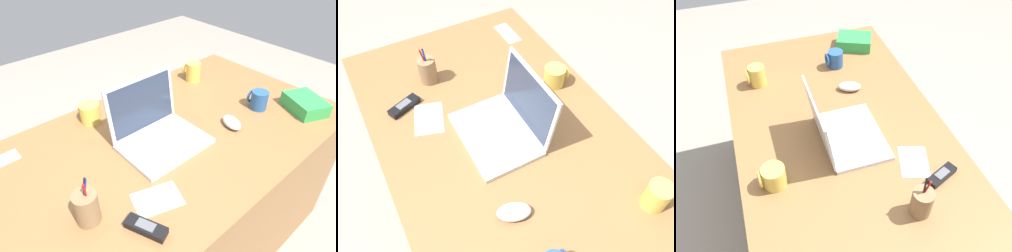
% 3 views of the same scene
% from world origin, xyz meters
% --- Properties ---
extents(ground_plane, '(6.00, 6.00, 0.00)m').
position_xyz_m(ground_plane, '(0.00, 0.00, 0.00)').
color(ground_plane, gray).
extents(desk, '(1.57, 0.89, 0.74)m').
position_xyz_m(desk, '(0.00, 0.00, 0.37)').
color(desk, olive).
rests_on(desk, ground).
extents(laptop, '(0.33, 0.28, 0.25)m').
position_xyz_m(laptop, '(-0.06, 0.01, 0.79)').
color(laptop, silver).
rests_on(laptop, desk).
extents(computer_mouse, '(0.10, 0.13, 0.04)m').
position_xyz_m(computer_mouse, '(0.25, -0.12, 0.76)').
color(computer_mouse, silver).
rests_on(computer_mouse, desk).
extents(coffee_mug_white, '(0.08, 0.09, 0.10)m').
position_xyz_m(coffee_mug_white, '(0.43, 0.29, 0.79)').
color(coffee_mug_white, '#E0BC4C').
rests_on(coffee_mug_white, desk).
extents(coffee_mug_tall, '(0.09, 0.10, 0.09)m').
position_xyz_m(coffee_mug_tall, '(-0.19, 0.32, 0.78)').
color(coffee_mug_tall, '#E0BC4C').
rests_on(coffee_mug_tall, desk).
extents(cordless_phone, '(0.09, 0.14, 0.03)m').
position_xyz_m(cordless_phone, '(-0.36, -0.28, 0.75)').
color(cordless_phone, black).
rests_on(cordless_phone, desk).
extents(pen_holder, '(0.07, 0.07, 0.18)m').
position_xyz_m(pen_holder, '(-0.46, -0.14, 0.80)').
color(pen_holder, olive).
rests_on(pen_holder, desk).
extents(paper_note_near_laptop, '(0.16, 0.07, 0.00)m').
position_xyz_m(paper_note_near_laptop, '(-0.59, 0.32, 0.74)').
color(paper_note_near_laptop, white).
rests_on(paper_note_near_laptop, desk).
extents(paper_note_left, '(0.18, 0.15, 0.00)m').
position_xyz_m(paper_note_left, '(-0.26, -0.22, 0.74)').
color(paper_note_left, white).
rests_on(paper_note_left, desk).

